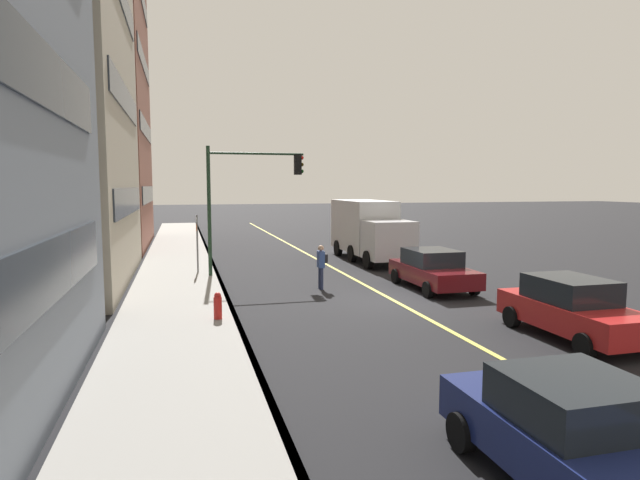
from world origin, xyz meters
name	(u,v)px	position (x,y,z in m)	size (l,w,h in m)	color
ground	(392,300)	(0.00, 0.00, 0.00)	(200.00, 200.00, 0.00)	black
sidewalk_slab	(177,310)	(0.00, 7.36, 0.07)	(80.00, 3.52, 0.15)	gray
curb_edge	(231,307)	(0.00, 5.68, 0.07)	(80.00, 0.16, 0.15)	slate
lane_stripe_center	(392,300)	(0.00, 0.00, 0.01)	(80.00, 0.16, 0.01)	#D8CC4C
building_glass_right	(46,22)	(20.31, 15.05, 14.21)	(13.22, 11.54, 28.41)	brown
car_red	(572,308)	(-5.63, -2.75, 0.81)	(4.30, 1.91, 1.62)	red
car_maroon	(433,269)	(1.50, -2.31, 0.78)	(4.48, 2.07, 1.54)	#591116
car_navy	(575,436)	(-11.64, 2.24, 0.76)	(4.11, 1.98, 1.54)	navy
truck_white	(368,229)	(9.78, -2.62, 1.70)	(7.44, 2.41, 3.22)	silver
pedestrian_with_backpack	(321,263)	(2.55, 1.93, 1.01)	(0.41, 0.37, 1.73)	#262D4C
traffic_light_mast	(246,188)	(5.98, 4.39, 3.93)	(0.28, 4.25, 5.72)	#1E3823
street_sign_post	(197,240)	(7.04, 6.50, 1.61)	(0.60, 0.08, 2.73)	slate
fire_hydrant	(218,308)	(-1.77, 6.20, 0.47)	(0.24, 0.24, 0.94)	red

